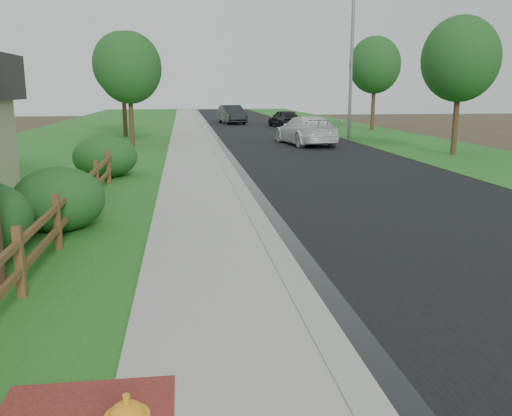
{
  "coord_description": "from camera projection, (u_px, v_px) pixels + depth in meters",
  "views": [
    {
      "loc": [
        -1.25,
        -4.92,
        2.97
      ],
      "look_at": [
        0.0,
        4.39,
        0.91
      ],
      "focal_mm": 38.0,
      "sensor_mm": 36.0,
      "label": 1
    }
  ],
  "objects": [
    {
      "name": "ground",
      "position": [
        313.0,
        385.0,
        5.56
      ],
      "size": [
        120.0,
        120.0,
        0.0
      ],
      "primitive_type": "plane",
      "color": "#3E3322"
    },
    {
      "name": "road",
      "position": [
        263.0,
        130.0,
        40.04
      ],
      "size": [
        8.0,
        90.0,
        0.02
      ],
      "primitive_type": "cube",
      "color": "black",
      "rests_on": "ground"
    },
    {
      "name": "curb",
      "position": [
        206.0,
        130.0,
        39.48
      ],
      "size": [
        0.4,
        90.0,
        0.12
      ],
      "primitive_type": "cube",
      "color": "gray",
      "rests_on": "ground"
    },
    {
      "name": "wet_gutter",
      "position": [
        210.0,
        131.0,
        39.54
      ],
      "size": [
        0.5,
        90.0,
        0.0
      ],
      "primitive_type": "cube",
      "color": "black",
      "rests_on": "road"
    },
    {
      "name": "sidewalk",
      "position": [
        188.0,
        131.0,
        39.32
      ],
      "size": [
        2.2,
        90.0,
        0.1
      ],
      "primitive_type": "cube",
      "color": "#A19F8C",
      "rests_on": "ground"
    },
    {
      "name": "grass_strip",
      "position": [
        161.0,
        131.0,
        39.07
      ],
      "size": [
        1.6,
        90.0,
        0.06
      ],
      "primitive_type": "cube",
      "color": "#1A5D20",
      "rests_on": "ground"
    },
    {
      "name": "lawn_near",
      "position": [
        87.0,
        132.0,
        38.4
      ],
      "size": [
        9.0,
        90.0,
        0.04
      ],
      "primitive_type": "cube",
      "color": "#1A5D20",
      "rests_on": "ground"
    },
    {
      "name": "verge_far",
      "position": [
        353.0,
        129.0,
        40.94
      ],
      "size": [
        6.0,
        90.0,
        0.04
      ],
      "primitive_type": "cube",
      "color": "#1A5D20",
      "rests_on": "ground"
    },
    {
      "name": "ranch_fence",
      "position": [
        70.0,
        206.0,
        11.16
      ],
      "size": [
        0.12,
        16.92,
        1.1
      ],
      "color": "#4E291A",
      "rests_on": "ground"
    },
    {
      "name": "white_suv",
      "position": [
        305.0,
        130.0,
        29.55
      ],
      "size": [
        2.94,
        5.6,
        1.55
      ],
      "primitive_type": "imported",
      "rotation": [
        0.0,
        0.0,
        3.29
      ],
      "color": "silver",
      "rests_on": "road"
    },
    {
      "name": "dark_car_mid",
      "position": [
        284.0,
        118.0,
        43.38
      ],
      "size": [
        2.34,
        4.31,
        1.39
      ],
      "primitive_type": "imported",
      "rotation": [
        0.0,
        0.0,
        3.32
      ],
      "color": "black",
      "rests_on": "road"
    },
    {
      "name": "dark_car_far",
      "position": [
        232.0,
        114.0,
        47.83
      ],
      "size": [
        2.4,
        5.06,
        1.6
      ],
      "primitive_type": "imported",
      "rotation": [
        0.0,
        0.0,
        0.15
      ],
      "color": "black",
      "rests_on": "road"
    },
    {
      "name": "streetlight",
      "position": [
        349.0,
        47.0,
        31.64
      ],
      "size": [
        2.21,
        0.52,
        9.56
      ],
      "color": "gray",
      "rests_on": "ground"
    },
    {
      "name": "shrub_c",
      "position": [
        59.0,
        199.0,
        11.49
      ],
      "size": [
        2.21,
        2.21,
        1.38
      ],
      "primitive_type": "ellipsoid",
      "rotation": [
        0.0,
        0.0,
        -0.17
      ],
      "color": "#1B4719",
      "rests_on": "ground"
    },
    {
      "name": "shrub_d",
      "position": [
        105.0,
        157.0,
        18.45
      ],
      "size": [
        2.85,
        2.85,
        1.47
      ],
      "primitive_type": "ellipsoid",
      "rotation": [
        0.0,
        0.0,
        0.42
      ],
      "color": "#1B4719",
      "rests_on": "ground"
    },
    {
      "name": "tree_near_left",
      "position": [
        129.0,
        68.0,
        27.72
      ],
      "size": [
        3.33,
        3.33,
        5.89
      ],
      "color": "#342815",
      "rests_on": "ground"
    },
    {
      "name": "tree_near_right",
      "position": [
        460.0,
        59.0,
        24.07
      ],
      "size": [
        3.44,
        3.44,
        6.19
      ],
      "color": "#342815",
      "rests_on": "ground"
    },
    {
      "name": "tree_mid_left",
      "position": [
        122.0,
        65.0,
        33.43
      ],
      "size": [
        3.62,
        3.62,
        6.48
      ],
      "color": "#342815",
      "rests_on": "ground"
    },
    {
      "name": "tree_mid_right",
      "position": [
        375.0,
        65.0,
        39.35
      ],
      "size": [
        3.73,
        3.73,
        6.77
      ],
      "color": "#342815",
      "rests_on": "ground"
    }
  ]
}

